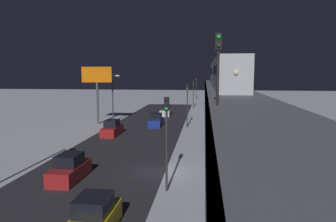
# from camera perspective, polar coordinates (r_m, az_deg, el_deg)

# --- Properties ---
(ground_plane) EXTENTS (240.00, 240.00, 0.00)m
(ground_plane) POSITION_cam_1_polar(r_m,az_deg,el_deg) (25.60, -1.39, -11.12)
(ground_plane) COLOR silver
(avenue_asphalt) EXTENTS (11.00, 108.07, 0.01)m
(avenue_asphalt) POSITION_cam_1_polar(r_m,az_deg,el_deg) (26.77, -12.48, -10.47)
(avenue_asphalt) COLOR #28282D
(avenue_asphalt) RESTS_ON ground_plane
(elevated_railway) EXTENTS (5.00, 108.07, 6.14)m
(elevated_railway) POSITION_cam_1_polar(r_m,az_deg,el_deg) (24.36, 12.44, 0.58)
(elevated_railway) COLOR slate
(elevated_railway) RESTS_ON ground_plane
(subway_train) EXTENTS (2.94, 36.87, 3.40)m
(subway_train) POSITION_cam_1_polar(r_m,az_deg,el_deg) (44.42, 10.05, 6.85)
(subway_train) COLOR #B7BABF
(subway_train) RESTS_ON elevated_railway
(rail_signal) EXTENTS (0.36, 0.41, 4.00)m
(rail_signal) POSITION_cam_1_polar(r_m,az_deg,el_deg) (17.55, 9.20, 9.84)
(rail_signal) COLOR black
(rail_signal) RESTS_ON elevated_railway
(sedan_white) EXTENTS (1.91, 4.41, 1.97)m
(sedan_white) POSITION_cam_1_polar(r_m,az_deg,el_deg) (58.39, -0.40, -0.04)
(sedan_white) COLOR silver
(sedan_white) RESTS_ON ground_plane
(sedan_blue) EXTENTS (1.80, 4.19, 1.97)m
(sedan_blue) POSITION_cam_1_polar(r_m,az_deg,el_deg) (46.51, -2.24, -1.85)
(sedan_blue) COLOR navy
(sedan_blue) RESTS_ON ground_plane
(sedan_red) EXTENTS (1.80, 4.37, 1.97)m
(sedan_red) POSITION_cam_1_polar(r_m,az_deg,el_deg) (24.78, -17.60, -10.15)
(sedan_red) COLOR #A51E1E
(sedan_red) RESTS_ON ground_plane
(sedan_red_2) EXTENTS (1.80, 4.54, 1.97)m
(sedan_red_2) POSITION_cam_1_polar(r_m,az_deg,el_deg) (40.64, -10.25, -3.26)
(sedan_red_2) COLOR #A51E1E
(sedan_red_2) RESTS_ON ground_plane
(sedan_yellow) EXTENTS (1.80, 4.03, 1.97)m
(sedan_yellow) POSITION_cam_1_polar(r_m,az_deg,el_deg) (16.66, -13.48, -18.70)
(sedan_yellow) COLOR gold
(sedan_yellow) RESTS_ON ground_plane
(traffic_light_near) EXTENTS (0.32, 0.44, 6.40)m
(traffic_light_near) POSITION_cam_1_polar(r_m,az_deg,el_deg) (20.56, -0.27, -3.56)
(traffic_light_near) COLOR #2D2D2D
(traffic_light_near) RESTS_ON ground_plane
(traffic_light_mid) EXTENTS (0.32, 0.44, 6.40)m
(traffic_light_mid) POSITION_cam_1_polar(r_m,az_deg,el_deg) (45.36, 3.57, 2.24)
(traffic_light_mid) COLOR #2D2D2D
(traffic_light_mid) RESTS_ON ground_plane
(traffic_light_far) EXTENTS (0.32, 0.44, 6.40)m
(traffic_light_far) POSITION_cam_1_polar(r_m,az_deg,el_deg) (70.36, 4.69, 3.93)
(traffic_light_far) COLOR #2D2D2D
(traffic_light_far) RESTS_ON ground_plane
(traffic_light_distant) EXTENTS (0.32, 0.44, 6.40)m
(traffic_light_distant) POSITION_cam_1_polar(r_m,az_deg,el_deg) (95.40, 5.23, 4.73)
(traffic_light_distant) COLOR #2D2D2D
(traffic_light_distant) RESTS_ON ground_plane
(commercial_billboard) EXTENTS (4.80, 0.36, 8.90)m
(commercial_billboard) POSITION_cam_1_polar(r_m,az_deg,el_deg) (49.56, -12.92, 5.53)
(commercial_billboard) COLOR #4C4C51
(commercial_billboard) RESTS_ON ground_plane
(street_lamp_far) EXTENTS (1.35, 0.44, 7.65)m
(street_lamp_far) POSITION_cam_1_polar(r_m,az_deg,el_deg) (51.31, -9.90, 3.39)
(street_lamp_far) COLOR #38383D
(street_lamp_far) RESTS_ON ground_plane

